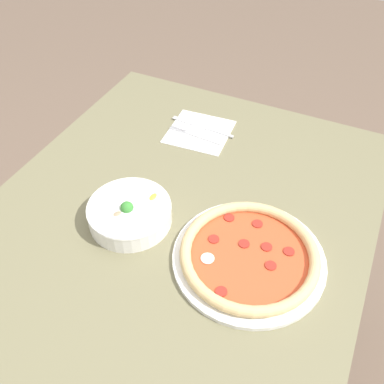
% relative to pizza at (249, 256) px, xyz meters
% --- Properties ---
extents(ground_plane, '(8.00, 8.00, 0.00)m').
position_rel_pizza_xyz_m(ground_plane, '(-0.02, 0.22, -0.79)').
color(ground_plane, brown).
extents(dining_table, '(1.30, 0.96, 0.77)m').
position_rel_pizza_xyz_m(dining_table, '(-0.02, 0.22, -0.12)').
color(dining_table, '#706B4C').
rests_on(dining_table, ground_plane).
extents(pizza, '(0.35, 0.35, 0.04)m').
position_rel_pizza_xyz_m(pizza, '(0.00, 0.00, 0.00)').
color(pizza, white).
rests_on(pizza, dining_table).
extents(bowl, '(0.21, 0.21, 0.07)m').
position_rel_pizza_xyz_m(bowl, '(-0.01, 0.31, 0.01)').
color(bowl, white).
rests_on(bowl, dining_table).
extents(napkin, '(0.20, 0.20, 0.00)m').
position_rel_pizza_xyz_m(napkin, '(0.40, 0.31, -0.02)').
color(napkin, white).
rests_on(napkin, dining_table).
extents(fork, '(0.02, 0.18, 0.00)m').
position_rel_pizza_xyz_m(fork, '(0.37, 0.30, -0.01)').
color(fork, silver).
rests_on(fork, napkin).
extents(knife, '(0.03, 0.21, 0.01)m').
position_rel_pizza_xyz_m(knife, '(0.42, 0.30, -0.01)').
color(knife, silver).
rests_on(knife, napkin).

